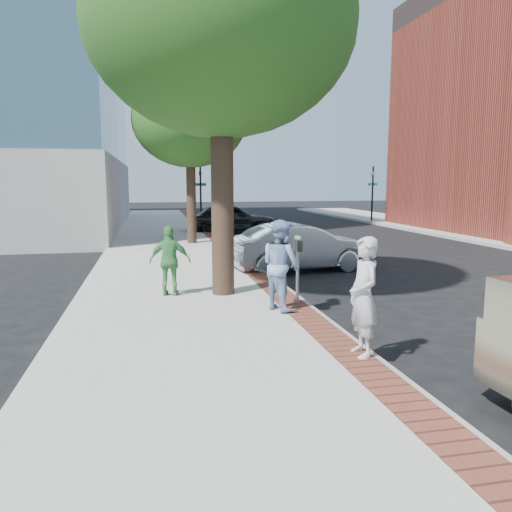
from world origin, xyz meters
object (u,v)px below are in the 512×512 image
object	(u,v)px
person_gray	(364,297)
bg_car	(231,218)
person_officer	(281,265)
sedan_silver	(301,247)
parking_meter	(298,255)
person_green	(170,261)

from	to	relation	value
person_gray	bg_car	world-z (taller)	person_gray
person_officer	bg_car	size ratio (longest dim) A/B	0.39
person_officer	sedan_silver	size ratio (longest dim) A/B	0.41
parking_meter	person_green	world-z (taller)	person_green
person_officer	parking_meter	bearing A→B (deg)	-72.67
parking_meter	person_green	bearing A→B (deg)	152.95
person_green	sedan_silver	size ratio (longest dim) A/B	0.36
parking_meter	bg_car	size ratio (longest dim) A/B	0.31
parking_meter	sedan_silver	xyz separation A→B (m)	(1.49, 4.64, -0.46)
person_gray	parking_meter	bearing A→B (deg)	-179.10
person_green	sedan_silver	bearing A→B (deg)	-131.90
sedan_silver	person_green	bearing A→B (deg)	121.59
sedan_silver	bg_car	size ratio (longest dim) A/B	0.95
person_officer	person_green	bearing A→B (deg)	27.93
person_green	sedan_silver	distance (m)	5.29
parking_meter	person_gray	bearing A→B (deg)	-89.70
bg_car	person_gray	bearing A→B (deg)	-179.91
person_officer	sedan_silver	xyz separation A→B (m)	(1.97, 5.04, -0.34)
sedan_silver	person_officer	bearing A→B (deg)	151.89
bg_car	person_green	bearing A→B (deg)	169.30
parking_meter	person_officer	size ratio (longest dim) A/B	0.79
person_officer	person_green	world-z (taller)	person_officer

